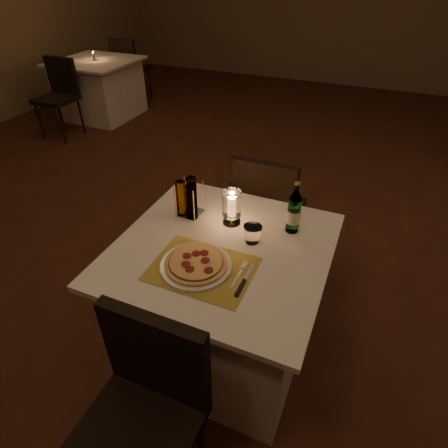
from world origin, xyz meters
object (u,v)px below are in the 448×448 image
at_px(chair_near, 146,401).
at_px(pizza, 196,263).
at_px(water_bottle, 294,212).
at_px(main_table, 223,299).
at_px(hurricane_candle, 232,205).
at_px(tumbler, 252,234).
at_px(chair_far, 266,205).
at_px(plate, 196,265).
at_px(neighbor_table_left, 100,89).

relative_size(chair_near, pizza, 3.21).
bearing_deg(water_bottle, main_table, -136.78).
distance_m(main_table, hurricane_candle, 0.52).
height_order(tumbler, hurricane_candle, hurricane_candle).
xyz_separation_m(chair_far, water_bottle, (0.27, -0.46, 0.30)).
bearing_deg(plate, neighbor_table_left, 134.57).
bearing_deg(chair_far, water_bottle, -59.40).
height_order(main_table, tumbler, tumbler).
distance_m(plate, water_bottle, 0.55).
relative_size(tumbler, water_bottle, 0.32).
distance_m(chair_near, pizza, 0.58).
bearing_deg(water_bottle, pizza, -126.45).
relative_size(water_bottle, neighbor_table_left, 0.28).
bearing_deg(hurricane_candle, water_bottle, 10.21).
bearing_deg(water_bottle, tumbler, -133.43).
xyz_separation_m(main_table, chair_near, (0.00, -0.71, 0.18)).
bearing_deg(neighbor_table_left, hurricane_candle, -41.49).
bearing_deg(plate, main_table, 74.48).
bearing_deg(chair_near, water_bottle, 74.35).
height_order(chair_far, neighbor_table_left, chair_far).
height_order(pizza, water_bottle, water_bottle).
xyz_separation_m(tumbler, neighbor_table_left, (-3.18, 2.79, -0.41)).
height_order(plate, water_bottle, water_bottle).
bearing_deg(neighbor_table_left, plate, -45.43).
height_order(chair_near, pizza, chair_near).
bearing_deg(hurricane_candle, pizza, -92.34).
bearing_deg(water_bottle, plate, -126.46).
bearing_deg(pizza, tumbler, 58.42).
height_order(tumbler, neighbor_table_left, tumbler).
bearing_deg(tumbler, chair_near, -98.29).
relative_size(plate, pizza, 1.14).
xyz_separation_m(plate, water_bottle, (0.32, 0.44, 0.10)).
height_order(main_table, pizza, pizza).
bearing_deg(hurricane_candle, chair_near, -87.85).
distance_m(chair_far, pizza, 0.92).
distance_m(main_table, plate, 0.42).
height_order(main_table, neighbor_table_left, same).
xyz_separation_m(pizza, neighbor_table_left, (-3.02, 3.06, -0.39)).
bearing_deg(water_bottle, chair_far, 120.60).
distance_m(chair_near, hurricane_candle, 0.96).
xyz_separation_m(chair_near, tumbler, (0.12, 0.81, 0.24)).
distance_m(pizza, water_bottle, 0.55).
height_order(chair_near, neighbor_table_left, chair_near).
relative_size(chair_far, neighbor_table_left, 0.90).
distance_m(main_table, water_bottle, 0.61).
relative_size(plate, tumbler, 3.56).
distance_m(plate, neighbor_table_left, 4.31).
bearing_deg(main_table, neighbor_table_left, 136.78).
bearing_deg(chair_near, neighbor_table_left, 130.45).
xyz_separation_m(plate, tumbler, (0.17, 0.27, 0.03)).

